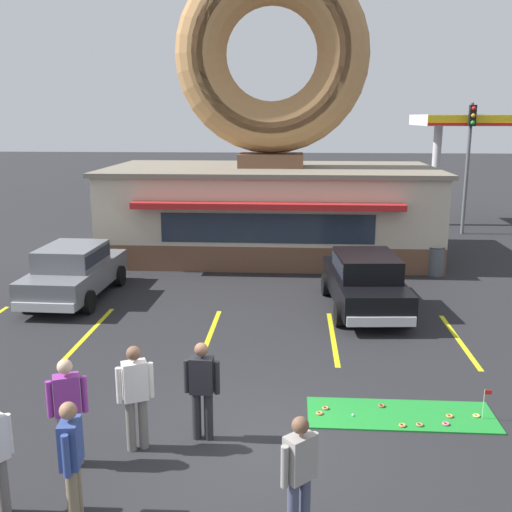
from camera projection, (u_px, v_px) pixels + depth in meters
name	position (u px, v px, depth m)	size (l,w,h in m)	color
ground_plane	(241.00, 445.00, 9.76)	(160.00, 160.00, 0.00)	#232326
donut_shop_building	(271.00, 157.00, 22.46)	(12.30, 6.75, 10.96)	brown
putting_mat	(401.00, 415.00, 10.71)	(3.33, 1.15, 0.03)	#1E842D
mini_donut_near_left	(446.00, 424.00, 10.33)	(0.13, 0.13, 0.04)	#D8667F
mini_donut_near_right	(420.00, 425.00, 10.30)	(0.13, 0.13, 0.04)	#A5724C
mini_donut_mid_left	(382.00, 406.00, 10.98)	(0.13, 0.13, 0.04)	brown
mini_donut_mid_centre	(476.00, 416.00, 10.61)	(0.13, 0.13, 0.04)	#E5C666
mini_donut_mid_right	(402.00, 425.00, 10.28)	(0.13, 0.13, 0.04)	#D17F47
mini_donut_far_left	(319.00, 413.00, 10.70)	(0.13, 0.13, 0.04)	#D17F47
mini_donut_far_centre	(325.00, 408.00, 10.89)	(0.13, 0.13, 0.04)	#A5724C
mini_donut_far_right	(450.00, 416.00, 10.60)	(0.13, 0.13, 0.04)	#D17F47
golf_ball	(353.00, 415.00, 10.63)	(0.04, 0.04, 0.04)	white
putting_flag_pin	(486.00, 397.00, 10.46)	(0.13, 0.01, 0.55)	silver
car_black	(365.00, 279.00, 16.37)	(2.23, 4.67, 1.60)	black
car_grey	(74.00, 269.00, 17.43)	(2.06, 4.60, 1.60)	slate
pedestrian_hooded_kid	(72.00, 457.00, 7.69)	(0.29, 0.59, 1.72)	#7F7056
pedestrian_leather_jacket_man	(202.00, 386.00, 9.75)	(0.60, 0.26, 1.69)	#232328
pedestrian_clipboard_woman	(135.00, 392.00, 9.44)	(0.55, 0.38, 1.76)	slate
pedestrian_beanie_man	(299.00, 471.00, 7.45)	(0.46, 0.43, 1.66)	#474C66
pedestrian_crossing_woman	(68.00, 407.00, 9.01)	(0.56, 0.37, 1.73)	#7F7056
trash_bin	(436.00, 261.00, 20.08)	(0.57, 0.57, 0.97)	#51565B
traffic_light_pole	(469.00, 151.00, 26.35)	(0.28, 0.47, 5.80)	#595B60
parking_stripe_left	(91.00, 332.00, 14.88)	(0.12, 3.60, 0.01)	yellow
parking_stripe_mid_left	(210.00, 334.00, 14.69)	(0.12, 3.60, 0.01)	yellow
parking_stripe_centre	(333.00, 337.00, 14.50)	(0.12, 3.60, 0.01)	yellow
parking_stripe_mid_right	(459.00, 340.00, 14.31)	(0.12, 3.60, 0.01)	yellow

